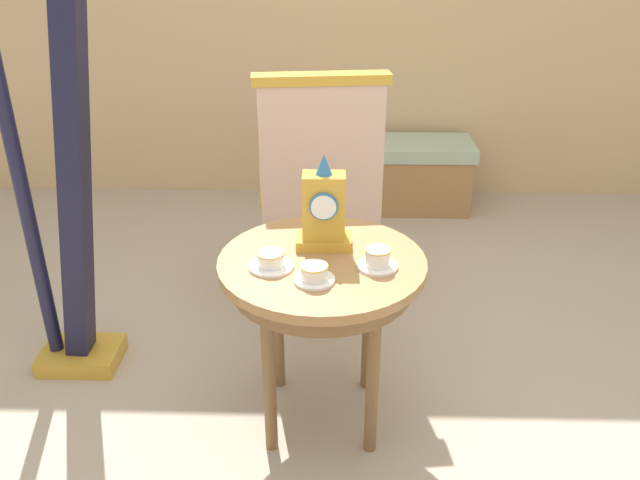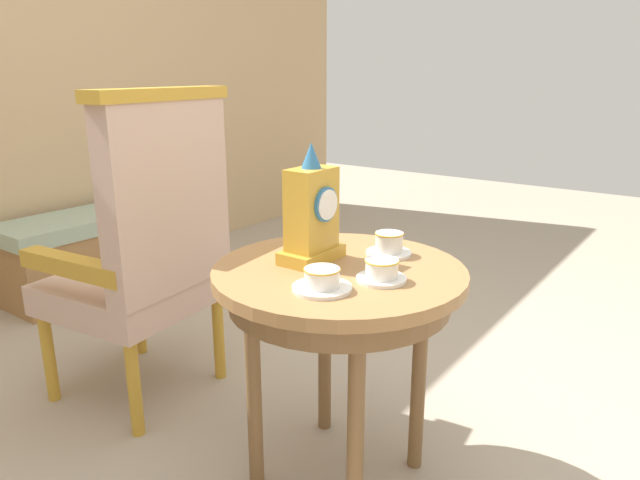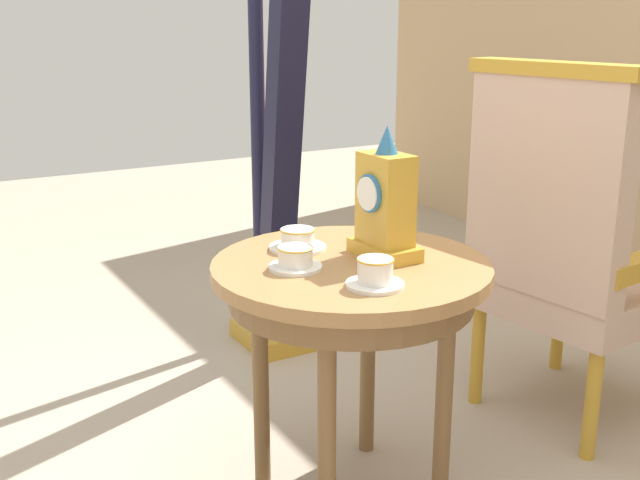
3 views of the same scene
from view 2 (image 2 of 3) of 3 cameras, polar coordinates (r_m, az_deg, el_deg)
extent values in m
plane|color=tan|center=(1.99, 1.69, -20.39)|extent=(10.00, 10.00, 0.00)
cylinder|color=#9E7042|center=(1.60, 1.90, -3.31)|extent=(0.70, 0.70, 0.03)
cylinder|color=brown|center=(1.62, 1.88, -5.05)|extent=(0.62, 0.62, 0.07)
cylinder|color=brown|center=(1.96, 0.47, -10.15)|extent=(0.04, 0.04, 0.63)
cylinder|color=brown|center=(1.72, -6.55, -14.25)|extent=(0.04, 0.04, 0.63)
cylinder|color=brown|center=(1.54, 3.54, -18.23)|extent=(0.04, 0.04, 0.63)
cylinder|color=brown|center=(1.80, 9.72, -12.93)|extent=(0.04, 0.04, 0.63)
cylinder|color=white|center=(1.44, 0.20, -4.74)|extent=(0.15, 0.15, 0.01)
cylinder|color=white|center=(1.43, 0.20, -3.69)|extent=(0.09, 0.09, 0.05)
torus|color=gold|center=(1.42, 0.21, -2.92)|extent=(0.09, 0.09, 0.00)
cylinder|color=white|center=(1.51, 6.08, -3.82)|extent=(0.13, 0.13, 0.01)
cylinder|color=white|center=(1.50, 6.11, -2.79)|extent=(0.08, 0.08, 0.05)
torus|color=gold|center=(1.49, 6.13, -2.04)|extent=(0.09, 0.09, 0.00)
cylinder|color=white|center=(1.72, 6.79, -1.28)|extent=(0.13, 0.13, 0.01)
cylinder|color=white|center=(1.71, 6.83, -0.20)|extent=(0.08, 0.08, 0.06)
torus|color=gold|center=(1.70, 6.86, 0.64)|extent=(0.09, 0.09, 0.00)
cube|color=gold|center=(1.65, -0.83, -1.44)|extent=(0.19, 0.11, 0.04)
cube|color=gold|center=(1.61, -0.85, 3.06)|extent=(0.14, 0.09, 0.23)
cylinder|color=teal|center=(1.58, 0.62, 3.52)|extent=(0.10, 0.01, 0.10)
cylinder|color=white|center=(1.58, 0.80, 3.49)|extent=(0.08, 0.00, 0.08)
cone|color=teal|center=(1.59, -0.87, 8.34)|extent=(0.06, 0.06, 0.07)
cube|color=#CCA893|center=(2.27, -18.10, -4.78)|extent=(0.58, 0.58, 0.11)
cube|color=#CCA893|center=(2.01, -14.76, 4.00)|extent=(0.53, 0.15, 0.64)
cube|color=gold|center=(1.97, -15.49, 13.70)|extent=(0.57, 0.17, 0.04)
cube|color=gold|center=(2.37, -14.40, 0.62)|extent=(0.12, 0.47, 0.06)
cube|color=gold|center=(2.08, -23.12, -2.40)|extent=(0.12, 0.47, 0.06)
cylinder|color=gold|center=(2.64, -17.43, -7.07)|extent=(0.04, 0.04, 0.35)
cylinder|color=gold|center=(2.40, -25.16, -10.40)|extent=(0.04, 0.04, 0.35)
cylinder|color=gold|center=(2.36, -9.96, -9.42)|extent=(0.04, 0.04, 0.35)
cylinder|color=gold|center=(2.08, -17.83, -13.72)|extent=(0.04, 0.04, 0.35)
cube|color=#9EB299|center=(3.41, -22.27, 1.69)|extent=(0.91, 0.40, 0.08)
cube|color=#9E7042|center=(3.47, -21.89, -1.83)|extent=(0.88, 0.38, 0.36)
camera|label=1|loc=(1.75, 81.14, 20.08)|focal=36.37mm
camera|label=3|loc=(2.82, 40.96, 13.99)|focal=43.84mm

